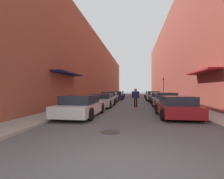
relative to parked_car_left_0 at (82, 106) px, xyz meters
name	(u,v)px	position (x,y,z in m)	size (l,w,h in m)	color
ground	(134,100)	(2.85, 16.86, -0.61)	(127.91, 127.91, 0.00)	#515154
curb_strip_left	(109,97)	(-1.85, 22.68, -0.55)	(1.80, 58.14, 0.12)	gray
curb_strip_right	(160,98)	(7.55, 22.68, -0.55)	(1.80, 58.14, 0.12)	gray
building_row_left	(94,72)	(-4.75, 22.67, 4.39)	(4.90, 58.14, 10.00)	brown
building_row_right	(177,59)	(10.45, 22.67, 6.44)	(4.90, 58.14, 14.10)	brown
parked_car_left_0	(82,106)	(0.00, 0.00, 0.00)	(2.04, 4.77, 1.25)	silver
parked_car_left_1	(102,100)	(0.13, 5.71, -0.02)	(2.05, 4.74, 1.19)	#B7B7BC
parked_car_left_2	(110,97)	(0.00, 11.00, 0.01)	(1.96, 4.14, 1.27)	#B7B7BC
parked_car_left_3	(116,96)	(0.22, 16.52, 0.01)	(2.01, 4.10, 1.29)	navy
parked_car_left_4	(119,95)	(0.06, 22.41, 0.00)	(1.94, 4.71, 1.24)	navy
parked_car_right_0	(177,107)	(5.49, 0.37, -0.03)	(2.07, 3.95, 1.21)	maroon
parked_car_right_1	(165,101)	(5.57, 4.98, 0.03)	(1.91, 4.01, 1.33)	#B7B7BC
parked_car_right_2	(158,98)	(5.69, 10.65, 0.00)	(1.91, 4.65, 1.24)	navy
parked_car_right_3	(153,96)	(5.62, 15.74, 0.03)	(2.06, 4.24, 1.32)	silver
parked_car_right_4	(150,95)	(5.70, 21.49, -0.01)	(1.97, 4.52, 1.23)	silver
skateboarder	(136,96)	(3.16, 5.06, 0.41)	(0.64, 0.78, 1.67)	#B2231E
manhole_cover	(110,132)	(2.25, -3.55, -0.60)	(0.70, 0.70, 0.02)	#332D28
traffic_light	(163,85)	(8.01, 21.93, 1.67)	(0.16, 0.22, 3.50)	#2D2D2D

